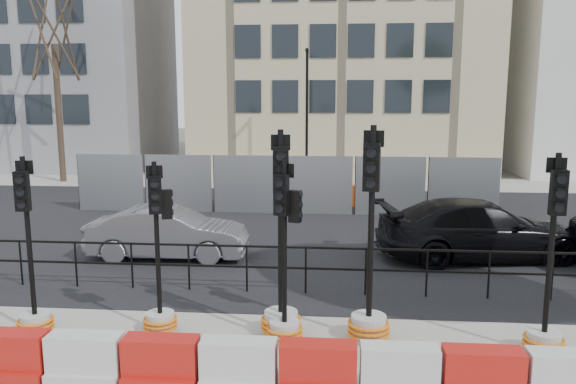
{
  "coord_description": "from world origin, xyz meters",
  "views": [
    {
      "loc": [
        1.76,
        -9.66,
        3.96
      ],
      "look_at": [
        0.69,
        3.0,
        1.79
      ],
      "focal_mm": 35.0,
      "sensor_mm": 36.0,
      "label": 1
    }
  ],
  "objects": [
    {
      "name": "ground",
      "position": [
        0.0,
        0.0,
        0.0
      ],
      "size": [
        120.0,
        120.0,
        0.0
      ],
      "primitive_type": "plane",
      "color": "#51514C",
      "rests_on": "ground"
    },
    {
      "name": "road",
      "position": [
        0.0,
        7.0,
        0.01
      ],
      "size": [
        40.0,
        14.0,
        0.03
      ],
      "primitive_type": "cube",
      "color": "black",
      "rests_on": "ground"
    },
    {
      "name": "sidewalk_far",
      "position": [
        0.0,
        16.0,
        0.01
      ],
      "size": [
        40.0,
        4.0,
        0.02
      ],
      "primitive_type": "cube",
      "color": "gray",
      "rests_on": "ground"
    },
    {
      "name": "building_grey",
      "position": [
        -14.0,
        21.99,
        7.0
      ],
      "size": [
        11.0,
        9.06,
        14.0
      ],
      "color": "gray",
      "rests_on": "ground"
    },
    {
      "name": "building_cream",
      "position": [
        2.0,
        21.99,
        9.0
      ],
      "size": [
        15.0,
        10.06,
        18.0
      ],
      "color": "#BFAE8B",
      "rests_on": "ground"
    },
    {
      "name": "kerb_railing",
      "position": [
        0.0,
        1.2,
        0.69
      ],
      "size": [
        18.0,
        0.04,
        1.0
      ],
      "color": "black",
      "rests_on": "ground"
    },
    {
      "name": "heras_fencing",
      "position": [
        0.57,
        9.86,
        0.65
      ],
      "size": [
        14.33,
        1.72,
        2.0
      ],
      "color": "gray",
      "rests_on": "ground"
    },
    {
      "name": "lamp_post_far",
      "position": [
        0.5,
        14.98,
        3.22
      ],
      "size": [
        0.12,
        0.56,
        6.0
      ],
      "color": "black",
      "rests_on": "ground"
    },
    {
      "name": "tree_bare_far",
      "position": [
        -11.0,
        15.5,
        6.65
      ],
      "size": [
        2.0,
        2.0,
        9.0
      ],
      "color": "#473828",
      "rests_on": "ground"
    },
    {
      "name": "barrier_row",
      "position": [
        0.0,
        -2.8,
        0.37
      ],
      "size": [
        14.65,
        0.5,
        0.8
      ],
      "color": "red",
      "rests_on": "ground"
    },
    {
      "name": "traffic_signal_c",
      "position": [
        -3.23,
        -1.13,
        0.62
      ],
      "size": [
        0.59,
        0.59,
        3.02
      ],
      "rotation": [
        0.0,
        0.0,
        0.17
      ],
      "color": "#B8B8B3",
      "rests_on": "ground"
    },
    {
      "name": "traffic_signal_d",
      "position": [
        -1.15,
        -0.88,
        0.7
      ],
      "size": [
        0.58,
        0.58,
        2.93
      ],
      "rotation": [
        0.0,
        0.0,
        0.3
      ],
      "color": "#B8B8B3",
      "rests_on": "ground"
    },
    {
      "name": "traffic_signal_e",
      "position": [
        0.89,
        -0.81,
        0.71
      ],
      "size": [
        0.68,
        0.68,
        3.45
      ],
      "rotation": [
        0.0,
        0.0,
        0.11
      ],
      "color": "#B8B8B3",
      "rests_on": "ground"
    },
    {
      "name": "traffic_signal_f",
      "position": [
        0.98,
        -1.1,
        0.72
      ],
      "size": [
        0.59,
        0.59,
        3.01
      ],
      "rotation": [
        0.0,
        0.0,
        -0.34
      ],
      "color": "#B8B8B3",
      "rests_on": "ground"
    },
    {
      "name": "traffic_signal_g",
      "position": [
        2.34,
        -0.89,
        0.73
      ],
      "size": [
        0.7,
        0.7,
        3.53
      ],
      "rotation": [
        0.0,
        0.0,
        -0.18
      ],
      "color": "#B8B8B3",
      "rests_on": "ground"
    },
    {
      "name": "traffic_signal_h",
      "position": [
        5.02,
        -1.19,
        0.65
      ],
      "size": [
        0.62,
        0.62,
        3.15
      ],
      "rotation": [
        0.0,
        0.0,
        -0.05
      ],
      "color": "#B8B8B3",
      "rests_on": "ground"
    },
    {
      "name": "car_b",
      "position": [
        -2.33,
        3.52,
        0.64
      ],
      "size": [
        1.61,
        3.98,
        1.28
      ],
      "primitive_type": "imported",
      "rotation": [
        0.0,
        0.0,
        1.6
      ],
      "color": "#56565C",
      "rests_on": "ground"
    },
    {
      "name": "car_c",
      "position": [
        5.33,
        4.1,
        0.73
      ],
      "size": [
        3.76,
        5.75,
        1.47
      ],
      "primitive_type": "imported",
      "rotation": [
        0.0,
        0.0,
        1.74
      ],
      "color": "black",
      "rests_on": "ground"
    }
  ]
}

